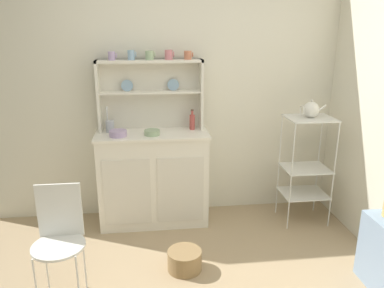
{
  "coord_description": "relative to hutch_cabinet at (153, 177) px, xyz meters",
  "views": [
    {
      "loc": [
        -0.29,
        -2.09,
        1.87
      ],
      "look_at": [
        0.09,
        1.12,
        0.87
      ],
      "focal_mm": 35.5,
      "sensor_mm": 36.0,
      "label": 1
    }
  ],
  "objects": [
    {
      "name": "hutch_cabinet",
      "position": [
        0.0,
        0.0,
        0.0
      ],
      "size": [
        1.06,
        0.45,
        0.92
      ],
      "color": "white",
      "rests_on": "ground"
    },
    {
      "name": "cup_terracotta_4",
      "position": [
        0.36,
        0.12,
        1.15
      ],
      "size": [
        0.08,
        0.07,
        0.08
      ],
      "color": "#C67556",
      "rests_on": "hutch_shelf_unit"
    },
    {
      "name": "cup_lilac_0",
      "position": [
        -0.34,
        0.12,
        1.15
      ],
      "size": [
        0.08,
        0.07,
        0.08
      ],
      "color": "#B79ECC",
      "rests_on": "hutch_shelf_unit"
    },
    {
      "name": "bakers_rack",
      "position": [
        1.48,
        -0.15,
        0.17
      ],
      "size": [
        0.44,
        0.36,
        1.06
      ],
      "color": "silver",
      "rests_on": "ground"
    },
    {
      "name": "utensil_jar",
      "position": [
        -0.39,
        0.08,
        0.51
      ],
      "size": [
        0.08,
        0.08,
        0.25
      ],
      "color": "#B2B7C6",
      "rests_on": "hutch_cabinet"
    },
    {
      "name": "jam_bottle",
      "position": [
        0.39,
        0.09,
        0.53
      ],
      "size": [
        0.05,
        0.05,
        0.2
      ],
      "color": "#B74C47",
      "rests_on": "hutch_cabinet"
    },
    {
      "name": "bowl_mixing_large",
      "position": [
        -0.31,
        -0.07,
        0.47
      ],
      "size": [
        0.16,
        0.16,
        0.05
      ],
      "primitive_type": "cylinder",
      "color": "#B79ECC",
      "rests_on": "hutch_cabinet"
    },
    {
      "name": "cup_sage_2",
      "position": [
        0.0,
        0.12,
        1.15
      ],
      "size": [
        0.09,
        0.08,
        0.08
      ],
      "color": "#9EB78E",
      "rests_on": "hutch_shelf_unit"
    },
    {
      "name": "bowl_floral_medium",
      "position": [
        -0.0,
        -0.07,
        0.47
      ],
      "size": [
        0.14,
        0.14,
        0.05
      ],
      "primitive_type": "cylinder",
      "color": "#9EB78E",
      "rests_on": "hutch_cabinet"
    },
    {
      "name": "cup_sky_1",
      "position": [
        -0.16,
        0.12,
        1.16
      ],
      "size": [
        0.08,
        0.06,
        0.09
      ],
      "color": "#8EB2D1",
      "rests_on": "hutch_shelf_unit"
    },
    {
      "name": "hutch_shelf_unit",
      "position": [
        0.0,
        0.16,
        0.84
      ],
      "size": [
        0.99,
        0.18,
        0.66
      ],
      "color": "silver",
      "rests_on": "hutch_cabinet"
    },
    {
      "name": "cup_rose_3",
      "position": [
        0.18,
        0.12,
        1.16
      ],
      "size": [
        0.09,
        0.07,
        0.09
      ],
      "color": "#D17A84",
      "rests_on": "hutch_shelf_unit"
    },
    {
      "name": "wall_back",
      "position": [
        0.26,
        0.26,
        0.78
      ],
      "size": [
        3.84,
        0.05,
        2.5
      ],
      "primitive_type": "cube",
      "color": "silver",
      "rests_on": "ground"
    },
    {
      "name": "floor_basket",
      "position": [
        0.22,
        -0.84,
        -0.39
      ],
      "size": [
        0.28,
        0.28,
        0.17
      ],
      "primitive_type": "cylinder",
      "color": "#93754C",
      "rests_on": "ground"
    },
    {
      "name": "wire_chair",
      "position": [
        -0.67,
        -1.06,
        0.05
      ],
      "size": [
        0.36,
        0.36,
        0.85
      ],
      "rotation": [
        0.0,
        0.0,
        0.32
      ],
      "color": "white",
      "rests_on": "ground"
    },
    {
      "name": "porcelain_teapot",
      "position": [
        1.48,
        -0.15,
        0.66
      ],
      "size": [
        0.24,
        0.15,
        0.17
      ],
      "color": "white",
      "rests_on": "bakers_rack"
    }
  ]
}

